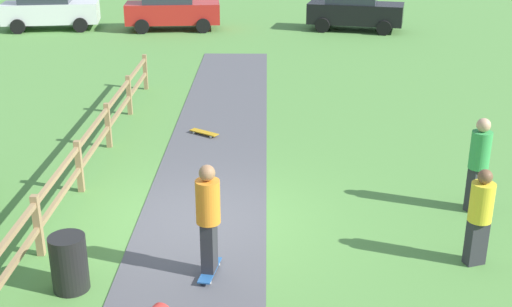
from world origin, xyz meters
The scene contains 11 objects.
ground_plane centered at (0.00, 0.00, 0.00)m, with size 60.00×60.00×0.00m, color #568E42.
asphalt_path centered at (0.00, 0.00, 0.01)m, with size 2.40×28.00×0.02m, color #515156.
wooden_fence centered at (-2.60, 0.00, 0.67)m, with size 0.12×18.12×1.10m.
trash_bin centered at (-1.80, -2.30, 0.45)m, with size 0.56×0.56×0.90m, color black.
skater_riding centered at (0.30, -1.88, 1.07)m, with size 0.44×0.82×1.88m.
skateboard_loose centered at (-0.38, 4.69, 0.09)m, with size 0.77×0.62×0.08m.
bystander_green centered at (5.19, 0.55, 1.03)m, with size 0.52×0.52×1.86m.
bystander_yellow centered at (4.62, -1.45, 0.92)m, with size 0.48×0.48×1.67m.
parked_car_black centered at (5.14, 18.98, 0.96)m, with size 4.48×2.70×1.92m.
parked_car_white centered at (-8.66, 18.96, 0.96)m, with size 4.41×2.48×1.92m.
parked_car_red centered at (-3.11, 18.96, 0.96)m, with size 4.34×2.29×1.92m.
Camera 1 is at (1.18, -10.93, 5.63)m, focal length 46.04 mm.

